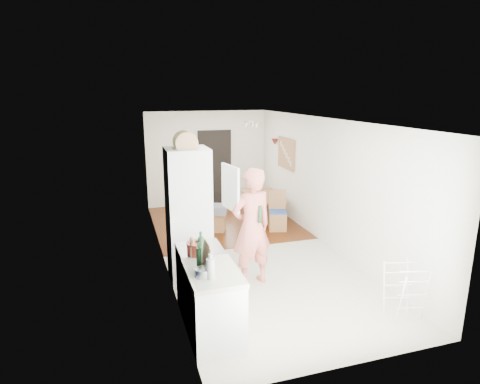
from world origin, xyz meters
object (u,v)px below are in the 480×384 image
dining_chair (278,211)px  stool (218,222)px  drying_rack (404,293)px  person (252,217)px  dining_table (264,207)px

dining_chair → stool: (-1.28, 0.32, -0.23)m
drying_rack → person: bearing=150.4°
stool → person: bearing=-91.9°
stool → drying_rack: 4.41m
dining_table → dining_chair: 1.12m
person → dining_chair: person is taller
person → dining_chair: (1.36, 2.22, -0.67)m
dining_chair → person: bearing=-104.8°
stool → drying_rack: bearing=-69.7°
person → stool: (0.08, 2.54, -0.90)m
dining_table → drying_rack: bearing=-172.7°
person → dining_table: 3.73m
person → dining_chair: bearing=-134.1°
dining_table → drying_rack: drying_rack is taller
drying_rack → dining_chair: bearing=108.7°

